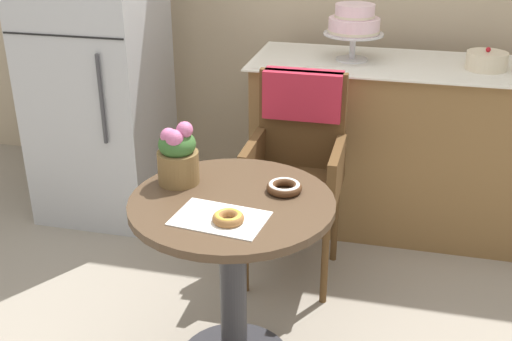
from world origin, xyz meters
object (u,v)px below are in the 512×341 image
round_layer_cake (487,61)px  refrigerator (96,64)px  donut_front (284,187)px  tiered_cake_stand (354,24)px  flower_vase (178,154)px  donut_mid (228,218)px  cafe_table (233,252)px  wicker_chair (298,144)px

round_layer_cake → refrigerator: 1.98m
donut_front → tiered_cake_stand: 1.25m
refrigerator → round_layer_cake: bearing=5.2°
flower_vase → donut_mid: bearing=-43.8°
donut_front → round_layer_cake: round_layer_cake is taller
donut_front → refrigerator: (-1.21, 1.00, 0.11)m
cafe_table → wicker_chair: 0.77m
wicker_chair → donut_mid: bearing=-96.1°
tiered_cake_stand → donut_front: bearing=-95.1°
cafe_table → donut_front: (0.16, 0.10, 0.23)m
donut_front → flower_vase: size_ratio=0.53×
round_layer_cake → cafe_table: bearing=-125.6°
tiered_cake_stand → refrigerator: refrigerator is taller
tiered_cake_stand → refrigerator: size_ratio=0.18×
wicker_chair → flower_vase: flower_vase is taller
donut_front → tiered_cake_stand: bearing=84.9°
cafe_table → donut_mid: (0.03, -0.16, 0.23)m
donut_front → refrigerator: refrigerator is taller
cafe_table → flower_vase: bearing=158.4°
donut_front → round_layer_cake: size_ratio=0.65×
cafe_table → wicker_chair: wicker_chair is taller
donut_front → donut_mid: same height
flower_vase → round_layer_cake: bearing=46.2°
tiered_cake_stand → round_layer_cake: size_ratio=1.55×
tiered_cake_stand → round_layer_cake: (0.64, -0.02, -0.14)m
wicker_chair → donut_front: bearing=-86.3°
cafe_table → donut_mid: size_ratio=6.95×
wicker_chair → tiered_cake_stand: (0.17, 0.54, 0.45)m
flower_vase → tiered_cake_stand: size_ratio=0.79×
donut_mid → tiered_cake_stand: 1.52m
donut_mid → flower_vase: flower_vase is taller
donut_mid → round_layer_cake: size_ratio=0.53×
cafe_table → donut_front: donut_front is taller
tiered_cake_stand → donut_mid: bearing=-99.3°
flower_vase → round_layer_cake: round_layer_cake is taller
cafe_table → flower_vase: 0.40m
donut_front → flower_vase: flower_vase is taller
donut_mid → round_layer_cake: (0.88, 1.44, 0.20)m
cafe_table → round_layer_cake: bearing=54.4°
wicker_chair → donut_front: 0.66m
flower_vase → refrigerator: size_ratio=0.14×
donut_mid → round_layer_cake: 1.70m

